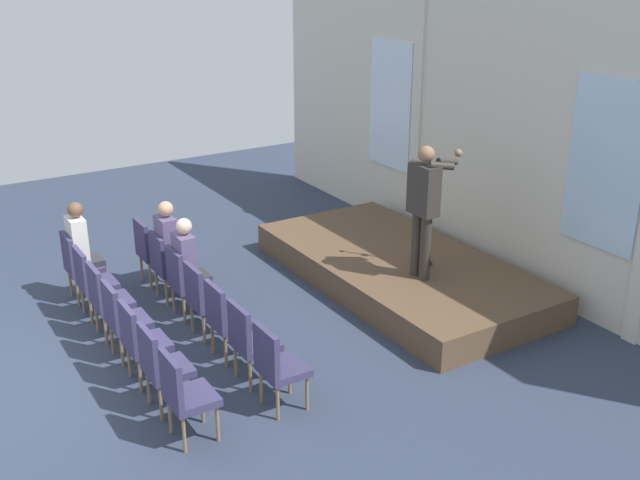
% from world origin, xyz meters
% --- Properties ---
extents(ground_plane, '(15.76, 15.76, 0.00)m').
position_xyz_m(ground_plane, '(0.00, 0.00, 0.00)').
color(ground_plane, '#2D384C').
extents(rear_partition, '(10.60, 0.14, 4.02)m').
position_xyz_m(rear_partition, '(0.02, 6.06, 2.01)').
color(rear_partition, beige).
rests_on(rear_partition, ground).
extents(stage_platform, '(4.39, 2.19, 0.40)m').
position_xyz_m(stage_platform, '(0.00, 4.66, 0.20)').
color(stage_platform, brown).
rests_on(stage_platform, ground).
extents(speaker, '(0.51, 0.69, 1.75)m').
position_xyz_m(speaker, '(0.65, 4.49, 1.42)').
color(speaker, '#332D28').
rests_on(speaker, stage_platform).
extents(mic_stand, '(0.28, 0.28, 1.56)m').
position_xyz_m(mic_stand, '(0.33, 4.77, 0.73)').
color(mic_stand, black).
rests_on(mic_stand, stage_platform).
extents(chair_r0_c0, '(0.46, 0.44, 0.94)m').
position_xyz_m(chair_r0_c0, '(-1.82, 1.70, 0.53)').
color(chair_r0_c0, olive).
rests_on(chair_r0_c0, ground).
extents(chair_r0_c1, '(0.46, 0.44, 0.94)m').
position_xyz_m(chair_r0_c1, '(-1.22, 1.70, 0.53)').
color(chair_r0_c1, olive).
rests_on(chair_r0_c1, ground).
extents(audience_r0_c1, '(0.36, 0.39, 1.38)m').
position_xyz_m(audience_r0_c1, '(-1.22, 1.78, 0.76)').
color(audience_r0_c1, '#2D2D33').
rests_on(audience_r0_c1, ground).
extents(chair_r0_c2, '(0.46, 0.44, 0.94)m').
position_xyz_m(chair_r0_c2, '(-0.61, 1.70, 0.53)').
color(chair_r0_c2, olive).
rests_on(chair_r0_c2, ground).
extents(audience_r0_c2, '(0.36, 0.39, 1.33)m').
position_xyz_m(audience_r0_c2, '(-0.61, 1.78, 0.74)').
color(audience_r0_c2, '#2D2D33').
rests_on(audience_r0_c2, ground).
extents(chair_r0_c3, '(0.46, 0.44, 0.94)m').
position_xyz_m(chair_r0_c3, '(0.00, 1.70, 0.53)').
color(chair_r0_c3, olive).
rests_on(chair_r0_c3, ground).
extents(chair_r0_c4, '(0.46, 0.44, 0.94)m').
position_xyz_m(chair_r0_c4, '(0.61, 1.70, 0.53)').
color(chair_r0_c4, olive).
rests_on(chair_r0_c4, ground).
extents(chair_r0_c5, '(0.46, 0.44, 0.94)m').
position_xyz_m(chair_r0_c5, '(1.22, 1.70, 0.53)').
color(chair_r0_c5, olive).
rests_on(chair_r0_c5, ground).
extents(chair_r0_c6, '(0.46, 0.44, 0.94)m').
position_xyz_m(chair_r0_c6, '(1.82, 1.70, 0.53)').
color(chair_r0_c6, olive).
rests_on(chair_r0_c6, ground).
extents(chair_r1_c0, '(0.46, 0.44, 0.94)m').
position_xyz_m(chair_r1_c0, '(-1.82, 0.71, 0.53)').
color(chair_r1_c0, olive).
rests_on(chair_r1_c0, ground).
extents(audience_r1_c0, '(0.36, 0.39, 1.37)m').
position_xyz_m(audience_r1_c0, '(-1.82, 0.78, 0.76)').
color(audience_r1_c0, '#2D2D33').
rests_on(audience_r1_c0, ground).
extents(chair_r1_c1, '(0.46, 0.44, 0.94)m').
position_xyz_m(chair_r1_c1, '(-1.22, 0.71, 0.53)').
color(chair_r1_c1, olive).
rests_on(chair_r1_c1, ground).
extents(chair_r1_c2, '(0.46, 0.44, 0.94)m').
position_xyz_m(chair_r1_c2, '(-0.61, 0.71, 0.53)').
color(chair_r1_c2, olive).
rests_on(chair_r1_c2, ground).
extents(chair_r1_c3, '(0.46, 0.44, 0.94)m').
position_xyz_m(chair_r1_c3, '(0.00, 0.71, 0.53)').
color(chair_r1_c3, olive).
rests_on(chair_r1_c3, ground).
extents(chair_r1_c4, '(0.46, 0.44, 0.94)m').
position_xyz_m(chair_r1_c4, '(0.61, 0.71, 0.53)').
color(chair_r1_c4, olive).
rests_on(chair_r1_c4, ground).
extents(chair_r1_c5, '(0.46, 0.44, 0.94)m').
position_xyz_m(chair_r1_c5, '(1.22, 0.71, 0.53)').
color(chair_r1_c5, olive).
rests_on(chair_r1_c5, ground).
extents(chair_r1_c6, '(0.46, 0.44, 0.94)m').
position_xyz_m(chair_r1_c6, '(1.82, 0.71, 0.53)').
color(chair_r1_c6, olive).
rests_on(chair_r1_c6, ground).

